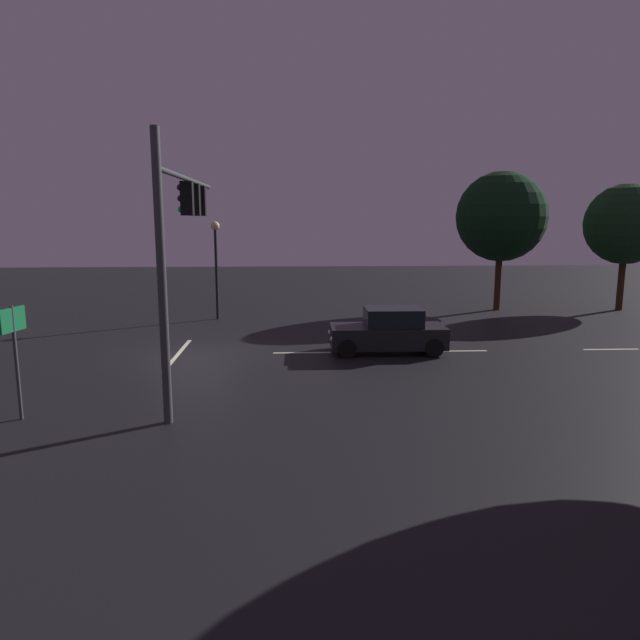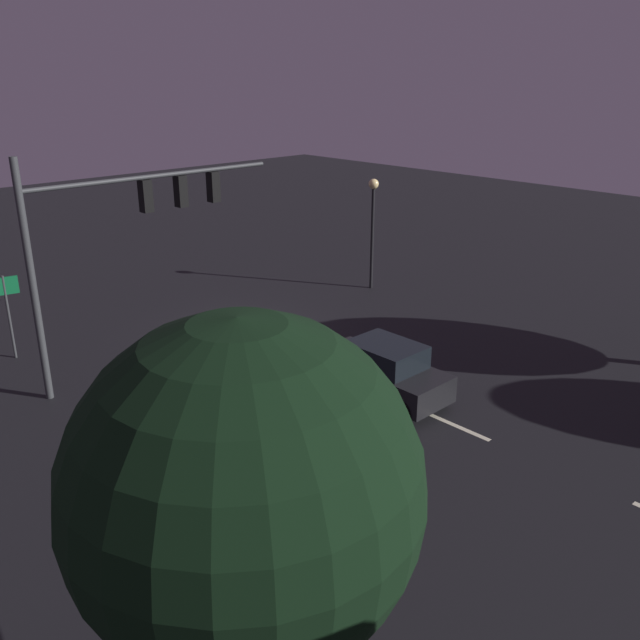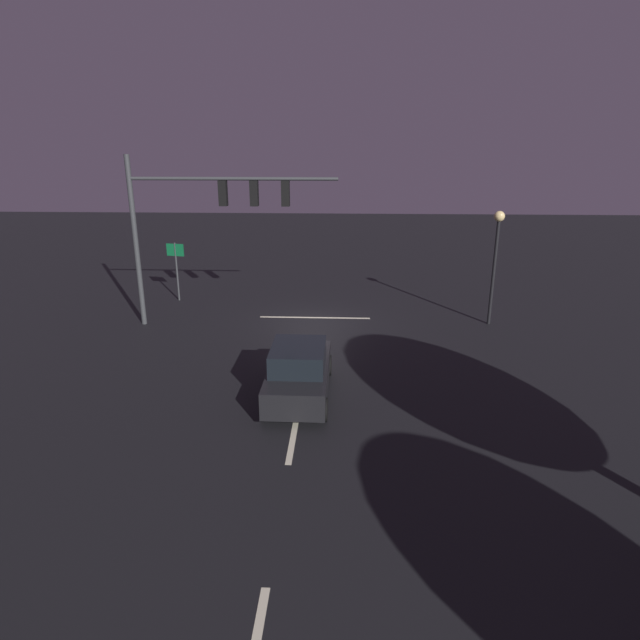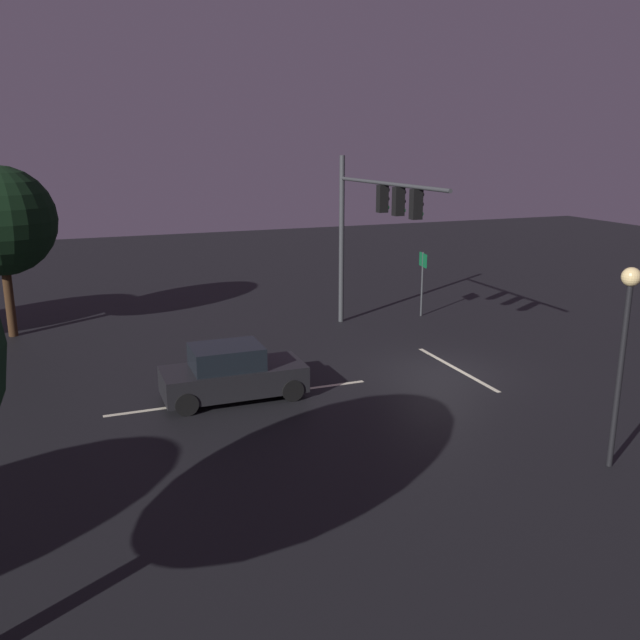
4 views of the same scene
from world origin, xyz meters
The scene contains 9 objects.
ground_plane centered at (0.00, 0.00, 0.00)m, with size 80.00×80.00×0.00m, color black.
traffic_signal_assembly centered at (4.39, 0.53, 4.94)m, with size 8.54×0.47×7.10m.
lane_dash_far centered at (0.00, 4.00, 0.00)m, with size 2.20×0.16×0.01m, color beige.
lane_dash_mid centered at (0.00, 10.00, 0.00)m, with size 2.20×0.16×0.01m, color beige.
stop_bar centered at (0.00, -0.65, 0.00)m, with size 5.00×0.16×0.01m, color beige.
car_approaching centered at (0.05, 7.28, 0.80)m, with size 1.93×4.38×1.70m.
street_lamp_left_kerb centered at (-7.65, -0.14, 3.43)m, with size 0.44×0.44×4.88m.
route_sign centered at (7.00, -3.22, 2.10)m, with size 0.89×0.24×2.91m.
tree_right_near centered at (10.11, 13.87, 4.64)m, with size 4.28×4.28×6.80m.
Camera 2 is at (14.10, 19.33, 9.26)m, focal length 37.89 mm.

